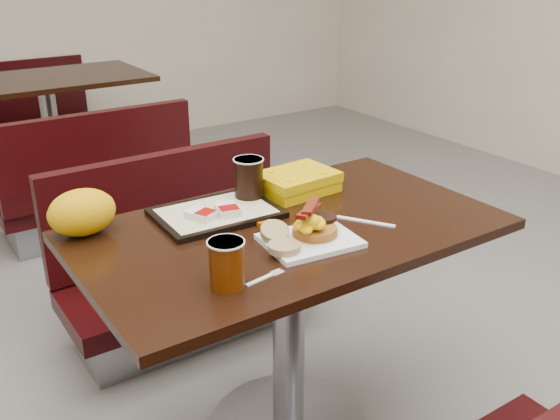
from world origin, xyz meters
TOP-DOWN VIEW (x-y plane):
  - table_near at (0.00, 0.00)m, footprint 1.20×0.70m
  - bench_near_n at (0.00, 0.70)m, footprint 1.00×0.46m
  - table_far at (0.00, 2.60)m, footprint 1.20×0.70m
  - bench_far_s at (0.00, 1.90)m, footprint 1.00×0.46m
  - bench_far_n at (0.00, 3.30)m, footprint 1.00×0.46m
  - platter at (-0.02, -0.13)m, footprint 0.26×0.22m
  - pancake_stack at (0.01, -0.11)m, footprint 0.16×0.16m
  - sausage_patty at (0.05, -0.09)m, footprint 0.09×0.09m
  - scrambled_eggs at (-0.02, -0.14)m, footprint 0.10×0.09m
  - bacon_strips at (-0.02, -0.12)m, footprint 0.16×0.14m
  - muffin_bottom at (-0.12, -0.15)m, footprint 0.09×0.09m
  - muffin_top at (-0.10, -0.07)m, footprint 0.09×0.09m
  - coffee_cup_near at (-0.32, -0.20)m, footprint 0.10×0.10m
  - fork at (-0.24, -0.22)m, footprint 0.11×0.04m
  - knife at (0.20, -0.10)m, footprint 0.11×0.16m
  - condiment_syrup at (-0.06, 0.06)m, footprint 0.05×0.04m
  - condiment_ketchup at (-0.07, 0.12)m, footprint 0.04×0.04m
  - tray at (-0.14, 0.18)m, footprint 0.36×0.26m
  - hashbrown_sleeve_left at (-0.20, 0.16)m, footprint 0.09×0.10m
  - hashbrown_sleeve_right at (-0.12, 0.15)m, footprint 0.08×0.10m
  - coffee_cup_far at (0.00, 0.22)m, footprint 0.11×0.11m
  - clamshell at (0.17, 0.21)m, footprint 0.25×0.20m
  - paper_bag at (-0.50, 0.27)m, footprint 0.20×0.16m

SIDE VIEW (x-z plane):
  - bench_near_n at x=0.00m, z-range 0.00..0.72m
  - bench_far_s at x=0.00m, z-range 0.00..0.72m
  - bench_far_n at x=0.00m, z-range 0.00..0.72m
  - table_near at x=0.00m, z-range 0.00..0.75m
  - table_far at x=0.00m, z-range 0.00..0.75m
  - fork at x=-0.24m, z-range 0.75..0.75m
  - knife at x=0.20m, z-range 0.75..0.75m
  - condiment_ketchup at x=-0.07m, z-range 0.75..0.76m
  - condiment_syrup at x=-0.06m, z-range 0.75..0.76m
  - platter at x=-0.02m, z-range 0.75..0.76m
  - tray at x=-0.14m, z-range 0.75..0.77m
  - muffin_bottom at x=-0.12m, z-range 0.76..0.78m
  - pancake_stack at x=0.01m, z-range 0.76..0.79m
  - hashbrown_sleeve_left at x=-0.20m, z-range 0.77..0.79m
  - hashbrown_sleeve_right at x=-0.12m, z-range 0.77..0.79m
  - clamshell at x=0.17m, z-range 0.75..0.82m
  - muffin_top at x=-0.10m, z-range 0.76..0.81m
  - sausage_patty at x=0.05m, z-range 0.79..0.80m
  - coffee_cup_near at x=-0.32m, z-range 0.75..0.87m
  - scrambled_eggs at x=-0.02m, z-range 0.79..0.84m
  - paper_bag at x=-0.50m, z-range 0.75..0.88m
  - coffee_cup_far at x=0.00m, z-range 0.77..0.89m
  - bacon_strips at x=-0.02m, z-range 0.84..0.85m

